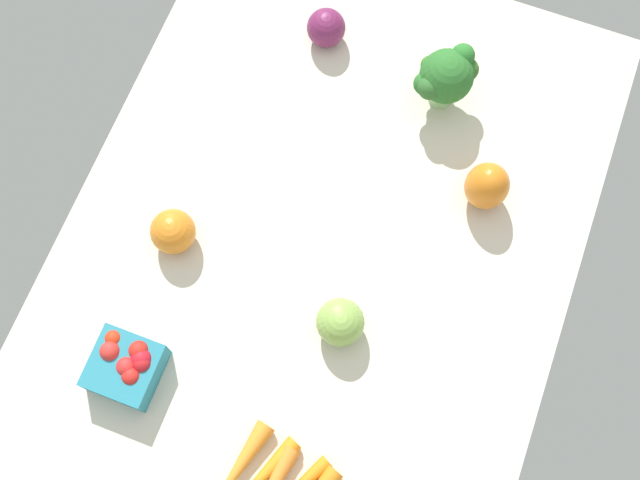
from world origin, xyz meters
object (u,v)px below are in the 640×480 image
at_px(heirloom_tomato_green, 340,322).
at_px(bell_pepper_orange, 487,186).
at_px(heirloom_tomato_orange, 173,231).
at_px(berry_basket, 127,365).
at_px(red_onion_center, 326,28).
at_px(broccoli_head, 446,77).

height_order(heirloom_tomato_green, bell_pepper_orange, bell_pepper_orange).
bearing_deg(heirloom_tomato_orange, heirloom_tomato_green, -98.42).
bearing_deg(berry_basket, heirloom_tomato_orange, 5.21).
distance_m(berry_basket, bell_pepper_orange, 0.59).
relative_size(berry_basket, heirloom_tomato_green, 1.33).
height_order(berry_basket, red_onion_center, same).
height_order(broccoli_head, heirloom_tomato_green, broccoli_head).
height_order(broccoli_head, red_onion_center, broccoli_head).
relative_size(heirloom_tomato_orange, heirloom_tomato_green, 0.97).
height_order(heirloom_tomato_orange, berry_basket, heirloom_tomato_orange).
relative_size(berry_basket, bell_pepper_orange, 1.04).
height_order(heirloom_tomato_green, red_onion_center, heirloom_tomato_green).
bearing_deg(heirloom_tomato_orange, red_onion_center, -12.55).
relative_size(heirloom_tomato_orange, red_onion_center, 1.08).
relative_size(heirloom_tomato_orange, berry_basket, 0.73).
xyz_separation_m(broccoli_head, heirloom_tomato_green, (-0.41, 0.02, -0.03)).
distance_m(berry_basket, heirloom_tomato_green, 0.31).
relative_size(broccoli_head, red_onion_center, 1.82).
relative_size(broccoli_head, bell_pepper_orange, 1.28).
height_order(berry_basket, broccoli_head, broccoli_head).
xyz_separation_m(heirloom_tomato_orange, red_onion_center, (0.41, -0.09, -0.00)).
relative_size(heirloom_tomato_orange, bell_pepper_orange, 0.76).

